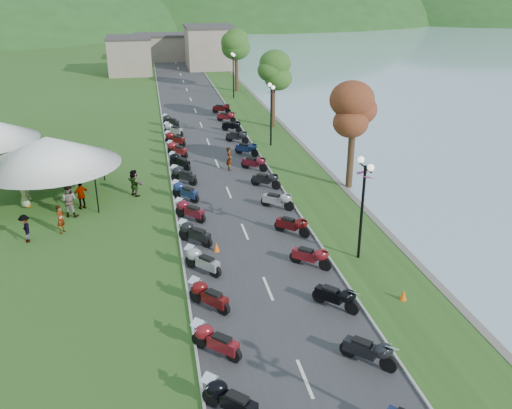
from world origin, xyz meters
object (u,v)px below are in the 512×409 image
vendor_tent_main (51,168)px  pedestrian_a (63,233)px  pedestrian_b (71,216)px  pedestrian_c (28,242)px

vendor_tent_main → pedestrian_a: bearing=-78.1°
vendor_tent_main → pedestrian_b: size_ratio=2.92×
pedestrian_b → pedestrian_c: (-1.84, -3.04, 0.00)m
vendor_tent_main → pedestrian_c: vendor_tent_main is taller
vendor_tent_main → pedestrian_b: (1.30, -3.07, -2.00)m
vendor_tent_main → pedestrian_c: 6.46m
vendor_tent_main → pedestrian_a: vendor_tent_main is taller
pedestrian_b → pedestrian_c: size_ratio=1.28×
pedestrian_b → pedestrian_c: 3.56m
pedestrian_a → pedestrian_c: size_ratio=1.05×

